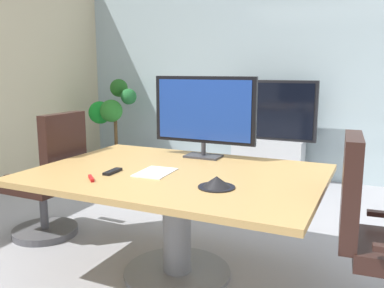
% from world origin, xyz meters
% --- Properties ---
extents(ground_plane, '(7.24, 7.24, 0.00)m').
position_xyz_m(ground_plane, '(0.00, 0.00, 0.00)').
color(ground_plane, '#99999E').
extents(wall_back_glass_partition, '(6.24, 0.10, 2.87)m').
position_xyz_m(wall_back_glass_partition, '(0.00, 3.03, 1.44)').
color(wall_back_glass_partition, '#9EB2B7').
rests_on(wall_back_glass_partition, ground).
extents(conference_table, '(1.94, 1.37, 0.75)m').
position_xyz_m(conference_table, '(-0.07, -0.05, 0.58)').
color(conference_table, '#B2894C').
rests_on(conference_table, ground).
extents(office_chair_left, '(0.60, 0.57, 1.09)m').
position_xyz_m(office_chair_left, '(-1.36, 0.09, 0.46)').
color(office_chair_left, '#4C4C51').
rests_on(office_chair_left, ground).
extents(office_chair_right, '(0.61, 0.59, 1.09)m').
position_xyz_m(office_chair_right, '(1.22, -0.11, 0.46)').
color(office_chair_right, '#4C4C51').
rests_on(office_chair_right, ground).
extents(tv_monitor, '(0.84, 0.18, 0.64)m').
position_xyz_m(tv_monitor, '(-0.09, 0.46, 1.11)').
color(tv_monitor, '#333338').
rests_on(tv_monitor, conference_table).
extents(wall_display_unit, '(1.20, 0.36, 1.31)m').
position_xyz_m(wall_display_unit, '(-0.13, 2.68, 0.44)').
color(wall_display_unit, '#B7BABC').
rests_on(wall_display_unit, ground).
extents(potted_plant, '(0.75, 0.56, 1.30)m').
position_xyz_m(potted_plant, '(-2.39, 2.41, 0.72)').
color(potted_plant, brown).
rests_on(potted_plant, ground).
extents(conference_phone, '(0.22, 0.22, 0.07)m').
position_xyz_m(conference_phone, '(0.32, -0.30, 0.78)').
color(conference_phone, black).
rests_on(conference_phone, conference_table).
extents(remote_control, '(0.06, 0.17, 0.02)m').
position_xyz_m(remote_control, '(-0.45, -0.27, 0.76)').
color(remote_control, black).
rests_on(remote_control, conference_table).
extents(whiteboard_marker, '(0.11, 0.10, 0.02)m').
position_xyz_m(whiteboard_marker, '(-0.47, -0.47, 0.76)').
color(whiteboard_marker, red).
rests_on(whiteboard_marker, conference_table).
extents(paper_notepad, '(0.23, 0.31, 0.01)m').
position_xyz_m(paper_notepad, '(-0.19, -0.15, 0.76)').
color(paper_notepad, white).
rests_on(paper_notepad, conference_table).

